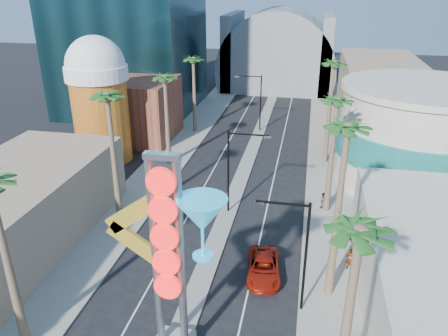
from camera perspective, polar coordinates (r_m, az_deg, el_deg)
sidewalk_west at (r=56.48m, az=-6.08°, el=2.61°), size 5.00×100.00×0.15m
sidewalk_east at (r=54.19m, az=13.51°, el=1.14°), size 5.00×100.00×0.15m
median at (r=57.30m, az=3.94°, el=3.01°), size 1.60×84.00×0.15m
brick_filler_west at (r=60.08m, az=-11.39°, el=7.52°), size 10.00×10.00×8.00m
filler_east at (r=65.70m, az=19.42°, el=8.92°), size 10.00×20.00×10.00m
beer_mug at (r=52.53m, az=-16.02°, el=9.12°), size 7.00×7.00×14.50m
turquoise_building at (r=48.97m, az=24.16°, el=3.74°), size 16.60×16.60×10.60m
canopy at (r=88.92m, az=7.04°, el=13.15°), size 22.00×16.00×22.00m
neon_sign at (r=23.05m, az=-5.46°, el=-10.45°), size 6.53×2.60×12.55m
streetlight_0 at (r=38.90m, az=1.37°, el=0.44°), size 3.79×0.25×8.00m
streetlight_1 at (r=61.61m, az=4.31°, el=9.16°), size 3.79×0.25×8.00m
streetlight_2 at (r=27.85m, az=9.72°, el=-10.21°), size 3.45×0.25×8.00m
palm_1 at (r=36.18m, az=-14.91°, el=7.84°), size 2.40×2.40×12.70m
palm_2 at (r=49.06m, az=-7.71°, el=10.80°), size 2.40×2.40×11.20m
palm_3 at (r=60.30m, az=-4.02°, el=13.33°), size 2.40×2.40×11.20m
palm_4 at (r=18.27m, az=17.08°, el=-10.00°), size 2.40×2.40×12.20m
palm_5 at (r=26.87m, az=15.68°, el=3.35°), size 2.40×2.40×13.20m
palm_6 at (r=38.70m, az=14.50°, el=7.50°), size 2.40×2.40×11.70m
palm_7 at (r=50.18m, az=14.12°, el=12.17°), size 2.40×2.40×12.70m
red_pickup at (r=32.88m, az=5.19°, el=-12.80°), size 2.92×5.35×1.42m
pedestrian_a at (r=34.35m, az=16.16°, el=-11.33°), size 0.67×0.46×1.77m
pedestrian_b at (r=42.23m, az=12.76°, el=-4.13°), size 0.82×0.66×1.57m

